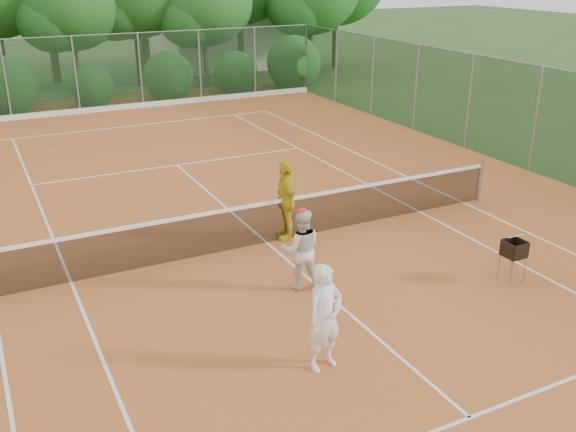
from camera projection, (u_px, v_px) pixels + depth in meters
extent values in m
plane|color=#284719|center=(267.00, 244.00, 13.89)|extent=(120.00, 120.00, 0.00)
cube|color=#B56129|center=(267.00, 244.00, 13.89)|extent=(18.00, 36.00, 0.02)
cube|color=beige|center=(232.00, 39.00, 37.01)|extent=(8.00, 5.00, 3.00)
cylinder|color=gray|center=(480.00, 180.00, 16.17)|extent=(0.10, 0.10, 1.10)
cube|color=black|center=(267.00, 224.00, 13.72)|extent=(11.87, 0.03, 0.86)
cube|color=white|center=(267.00, 203.00, 13.54)|extent=(11.87, 0.04, 0.07)
imported|color=white|center=(325.00, 318.00, 9.37)|extent=(0.68, 0.51, 1.68)
imported|color=silver|center=(301.00, 249.00, 11.74)|extent=(0.91, 0.81, 1.55)
ellipsoid|color=red|center=(301.00, 212.00, 11.47)|extent=(0.22, 0.22, 0.14)
imported|color=gold|center=(285.00, 200.00, 13.86)|extent=(0.61, 1.09, 1.76)
cylinder|color=gray|center=(511.00, 274.00, 11.94)|extent=(0.02, 0.02, 0.53)
cylinder|color=gray|center=(512.00, 264.00, 12.35)|extent=(0.02, 0.02, 0.53)
cube|color=black|center=(514.00, 249.00, 11.99)|extent=(0.37, 0.37, 0.31)
sphere|color=#CAE836|center=(53.00, 151.00, 20.47)|extent=(0.07, 0.07, 0.07)
sphere|color=#B8CB2F|center=(64.00, 140.00, 21.76)|extent=(0.07, 0.07, 0.07)
sphere|color=yellow|center=(134.00, 131.00, 22.94)|extent=(0.07, 0.07, 0.07)
cube|color=white|center=(131.00, 126.00, 23.74)|extent=(11.03, 0.06, 0.01)
cube|color=white|center=(464.00, 203.00, 16.18)|extent=(0.06, 23.77, 0.01)
cube|color=white|center=(71.00, 283.00, 12.16)|extent=(0.06, 23.77, 0.01)
cube|color=white|center=(420.00, 212.00, 15.61)|extent=(0.06, 23.77, 0.01)
cube|color=white|center=(177.00, 165.00, 19.19)|extent=(8.23, 0.06, 0.01)
cube|color=white|center=(470.00, 418.00, 8.58)|extent=(8.23, 0.06, 0.01)
cube|color=white|center=(267.00, 243.00, 13.89)|extent=(0.06, 12.80, 0.01)
cube|color=#19381E|center=(109.00, 73.00, 25.77)|extent=(18.00, 0.02, 3.00)
cylinder|color=gray|center=(306.00, 59.00, 29.54)|extent=(0.07, 0.07, 3.00)
cylinder|color=gray|center=(306.00, 59.00, 29.54)|extent=(0.07, 0.07, 3.00)
cylinder|color=brown|center=(0.00, 43.00, 29.00)|extent=(0.31, 0.31, 4.50)
cylinder|color=brown|center=(76.00, 54.00, 29.20)|extent=(0.24, 0.24, 3.50)
cylinder|color=brown|center=(137.00, 43.00, 30.76)|extent=(0.28, 0.28, 4.10)
cylinder|color=brown|center=(205.00, 49.00, 31.15)|extent=(0.23, 0.23, 3.40)
cylinder|color=brown|center=(240.00, 29.00, 34.42)|extent=(0.32, 0.32, 4.65)
cylinder|color=brown|center=(310.00, 38.00, 33.92)|extent=(0.26, 0.26, 3.80)
cylinder|color=brown|center=(335.00, 29.00, 36.22)|extent=(0.29, 0.29, 4.25)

